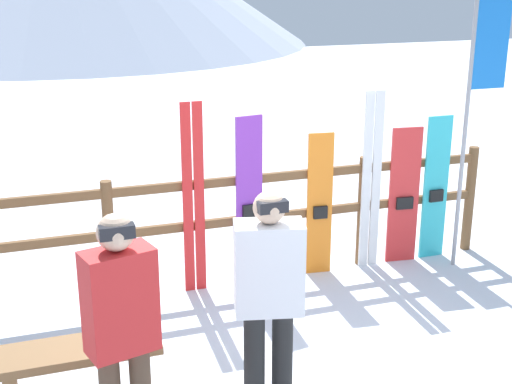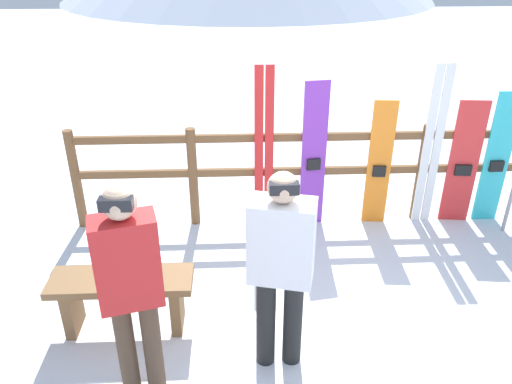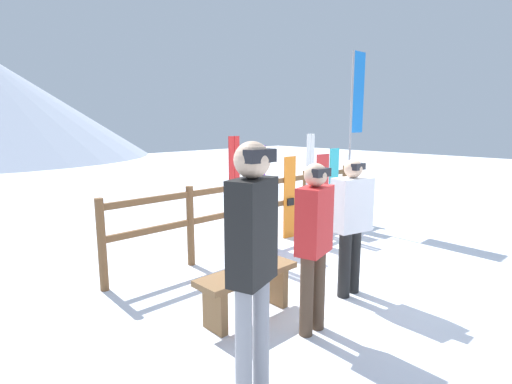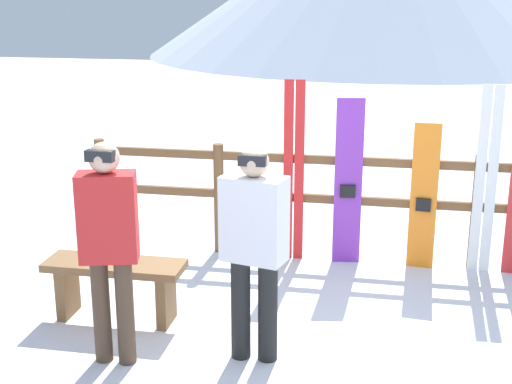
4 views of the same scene
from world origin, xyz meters
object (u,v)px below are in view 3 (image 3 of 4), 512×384
person_white (351,218)px  snowboard_orange (290,198)px  ski_pair_red (234,196)px  ski_pair_white (310,184)px  bench (247,284)px  person_black (252,251)px  snowboard_purple (260,197)px  snowboard_cyan (333,187)px  person_red (314,236)px  rental_flag (355,115)px  snowboard_red (322,192)px

person_white → snowboard_orange: (1.22, 1.98, -0.20)m
ski_pair_red → ski_pair_white: 1.75m
bench → snowboard_orange: 2.90m
person_black → snowboard_purple: 3.57m
person_black → ski_pair_red: bearing=51.4°
bench → snowboard_cyan: (3.66, 1.57, 0.38)m
ski_pair_red → person_red: bearing=-113.4°
person_white → person_black: (-2.00, -0.53, 0.21)m
person_black → rental_flag: bearing=25.6°
person_black → snowboard_cyan: (4.47, 2.51, -0.38)m
snowboard_cyan → rental_flag: 1.39m
snowboard_orange → bench: bearing=-146.9°
person_black → ski_pair_white: 4.52m
person_red → snowboard_cyan: 4.08m
ski_pair_white → rental_flag: rental_flag is taller
person_red → snowboard_cyan: person_red is taller
rental_flag → person_black: bearing=-154.4°
person_white → person_red: 0.98m
bench → rental_flag: rental_flag is taller
bench → ski_pair_red: size_ratio=0.63×
rental_flag → ski_pair_white: bearing=164.0°
person_black → person_red: bearing=15.9°
person_white → ski_pair_red: ski_pair_red is taller
person_white → ski_pair_white: ski_pair_white is taller
ski_pair_white → snowboard_cyan: 0.73m
ski_pair_red → bench: bearing=-127.2°
person_red → person_black: (-1.05, -0.30, 0.17)m
person_red → snowboard_orange: bearing=45.4°
snowboard_purple → snowboard_cyan: 1.95m
person_red → ski_pair_red: ski_pair_red is taller
person_red → snowboard_orange: 3.11m
person_white → snowboard_red: (2.12, 1.98, -0.21)m
person_black → snowboard_cyan: size_ratio=1.25×
ski_pair_red → ski_pair_white: (1.75, 0.00, -0.00)m
person_red → ski_pair_white: size_ratio=0.91×
snowboard_cyan → person_red: bearing=-147.2°
person_black → snowboard_orange: size_ratio=1.32×
snowboard_red → snowboard_orange: bearing=180.0°
ski_pair_white → snowboard_orange: bearing=-179.6°
person_white → ski_pair_white: (1.75, 1.98, -0.02)m
snowboard_red → rental_flag: (0.56, -0.26, 1.39)m
person_white → person_red: bearing=-166.6°
snowboard_purple → snowboard_red: snowboard_purple is taller
snowboard_orange → rental_flag: rental_flag is taller
person_red → ski_pair_red: bearing=66.6°
ski_pair_white → rental_flag: 1.54m
bench → person_black: (-0.81, -0.93, 0.76)m
person_white → ski_pair_white: 2.65m
bench → person_red: person_red is taller
person_white → person_black: 2.08m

